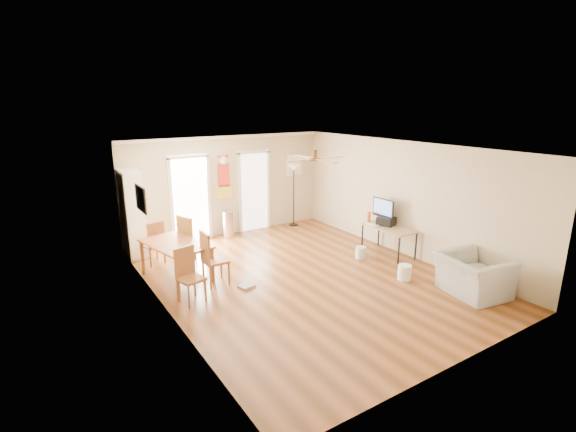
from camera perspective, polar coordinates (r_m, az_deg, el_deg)
floor at (r=8.60m, az=2.18°, el=-8.31°), size 7.00×7.00×0.00m
ceiling at (r=7.93m, az=2.37°, el=9.19°), size 5.50×7.00×0.00m
wall_back at (r=11.14m, az=-8.11°, el=4.06°), size 5.50×0.04×2.60m
wall_front at (r=5.81m, az=22.61°, el=-7.56°), size 5.50×0.04×2.60m
wall_left at (r=7.03m, az=-16.48°, el=-3.10°), size 0.04×7.00×2.60m
wall_right at (r=9.96m, az=15.38°, el=2.32°), size 0.04×7.00×2.60m
crown_molding at (r=7.93m, az=2.37°, el=8.90°), size 5.50×7.00×0.08m
kitchen_doorway at (r=10.80m, az=-13.08°, el=2.09°), size 0.90×0.10×2.10m
bathroom_doorway at (r=11.50m, az=-4.63°, el=3.24°), size 0.80×0.10×2.10m
wall_decal at (r=11.03m, az=-8.70°, el=5.24°), size 0.46×0.03×1.10m
ac_grille at (r=12.03m, az=0.84°, el=6.97°), size 0.50×0.04×0.60m
framed_poster at (r=8.24m, az=-19.32°, el=2.22°), size 0.04×0.66×0.48m
ceiling_fan at (r=7.70m, az=3.65°, el=7.72°), size 1.24×1.24×0.20m
bookshelf at (r=10.17m, az=-20.39°, el=0.38°), size 0.56×0.95×1.98m
dining_table at (r=8.73m, az=-14.83°, el=-5.83°), size 1.18×1.64×0.74m
dining_chair_right_a at (r=9.30m, az=-12.70°, el=-3.18°), size 0.58×0.58×1.11m
dining_chair_right_b at (r=8.25m, az=-9.80°, el=-5.59°), size 0.44×0.44×1.06m
dining_chair_near at (r=7.62m, az=-13.01°, el=-7.93°), size 0.48×0.48×0.97m
dining_chair_far at (r=9.60m, az=-17.86°, el=-3.44°), size 0.48×0.48×0.96m
trash_can at (r=11.08m, az=-8.08°, el=-1.09°), size 0.41×0.41×0.69m
torchiere_lamp at (r=11.86m, az=0.77°, el=2.79°), size 0.37×0.37×1.75m
computer_desk at (r=9.99m, az=13.40°, el=-3.28°), size 0.62×1.24×0.66m
imac at (r=10.06m, az=12.73°, el=0.63°), size 0.20×0.65×0.60m
keyboard at (r=10.00m, az=11.27°, el=-1.10°), size 0.16×0.38×0.01m
printer at (r=10.01m, az=13.15°, el=-0.68°), size 0.41×0.45×0.19m
orange_bottle at (r=10.18m, az=10.89°, el=-0.10°), size 0.10×0.10×0.25m
wastebasket_a at (r=9.69m, az=9.82°, el=-4.89°), size 0.26×0.26×0.27m
wastebasket_b at (r=8.76m, az=15.49°, el=-7.36°), size 0.30×0.30×0.30m
floor_cloth at (r=8.21m, az=-5.62°, el=-9.42°), size 0.32×0.28×0.04m
armchair at (r=8.45m, az=23.70°, el=-7.38°), size 1.18×1.30×0.74m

